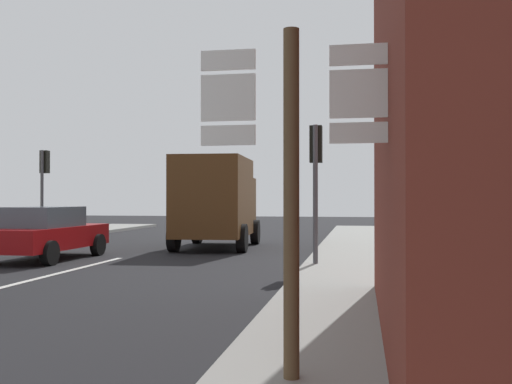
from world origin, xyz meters
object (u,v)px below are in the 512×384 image
at_px(traffic_light_far_left, 44,174).
at_px(traffic_light_near_right, 316,163).
at_px(route_sign_post, 292,176).
at_px(sedan_far, 45,232).
at_px(delivery_truck, 216,200).

height_order(traffic_light_far_left, traffic_light_near_right, traffic_light_far_left).
bearing_deg(route_sign_post, sedan_far, 128.93).
bearing_deg(route_sign_post, delivery_truck, 106.45).
height_order(delivery_truck, traffic_light_far_left, traffic_light_far_left).
bearing_deg(traffic_light_near_right, sedan_far, 174.76).
distance_m(sedan_far, traffic_light_near_right, 7.77).
bearing_deg(sedan_far, route_sign_post, -51.07).
distance_m(sedan_far, traffic_light_far_left, 7.80).
height_order(sedan_far, delivery_truck, delivery_truck).
bearing_deg(delivery_truck, traffic_light_far_left, 165.08).
xyz_separation_m(sedan_far, delivery_truck, (3.75, 4.52, 0.89)).
bearing_deg(traffic_light_near_right, traffic_light_far_left, 147.49).
relative_size(route_sign_post, traffic_light_far_left, 0.89).
relative_size(delivery_truck, traffic_light_far_left, 1.42).
height_order(sedan_far, traffic_light_far_left, traffic_light_far_left).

